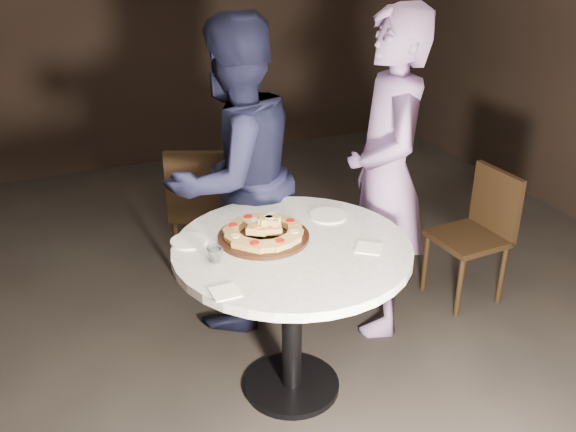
% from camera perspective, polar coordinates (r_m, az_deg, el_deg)
% --- Properties ---
extents(floor, '(7.00, 7.00, 0.00)m').
position_cam_1_polar(floor, '(3.52, -1.56, -14.49)').
color(floor, black).
rests_on(floor, ground).
extents(table, '(1.37, 1.37, 0.85)m').
position_cam_1_polar(table, '(3.08, 0.37, -5.19)').
color(table, black).
rests_on(table, ground).
extents(serving_board, '(0.57, 0.57, 0.02)m').
position_cam_1_polar(serving_board, '(3.06, -2.19, -1.84)').
color(serving_board, black).
rests_on(serving_board, table).
extents(focaccia_pile, '(0.39, 0.39, 0.10)m').
position_cam_1_polar(focaccia_pile, '(3.05, -2.13, -1.18)').
color(focaccia_pile, '#AD8843').
rests_on(focaccia_pile, serving_board).
extents(plate_left, '(0.20, 0.20, 0.01)m').
position_cam_1_polar(plate_left, '(3.07, -8.80, -2.21)').
color(plate_left, white).
rests_on(plate_left, table).
extents(plate_right, '(0.19, 0.19, 0.01)m').
position_cam_1_polar(plate_right, '(3.28, 3.60, 0.04)').
color(plate_right, white).
rests_on(plate_right, table).
extents(water_glass, '(0.10, 0.10, 0.07)m').
position_cam_1_polar(water_glass, '(2.88, -6.49, -3.42)').
color(water_glass, silver).
rests_on(water_glass, table).
extents(napkin_near, '(0.11, 0.11, 0.01)m').
position_cam_1_polar(napkin_near, '(2.66, -5.61, -6.75)').
color(napkin_near, white).
rests_on(napkin_near, table).
extents(napkin_far, '(0.16, 0.16, 0.01)m').
position_cam_1_polar(napkin_far, '(3.00, 7.18, -2.84)').
color(napkin_far, white).
rests_on(napkin_far, table).
extents(chair_far, '(0.58, 0.59, 0.94)m').
position_cam_1_polar(chair_far, '(4.20, -7.41, 1.16)').
color(chair_far, black).
rests_on(chair_far, ground).
extents(chair_right, '(0.43, 0.41, 0.84)m').
position_cam_1_polar(chair_right, '(4.16, 16.64, -0.89)').
color(chair_right, black).
rests_on(chair_right, ground).
extents(diner_navy, '(1.07, 0.96, 1.81)m').
position_cam_1_polar(diner_navy, '(3.62, -4.81, 3.41)').
color(diner_navy, black).
rests_on(diner_navy, ground).
extents(diner_teal, '(0.64, 0.79, 1.86)m').
position_cam_1_polar(diner_teal, '(3.59, 8.74, 3.42)').
color(diner_teal, '#866EA9').
rests_on(diner_teal, ground).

